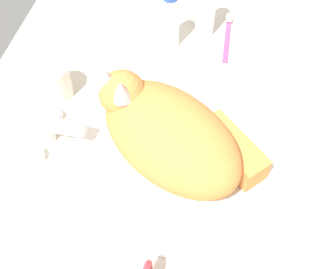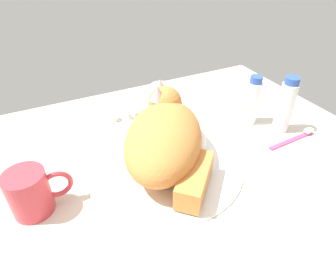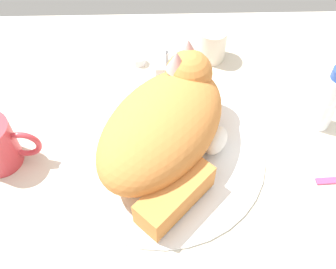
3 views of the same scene
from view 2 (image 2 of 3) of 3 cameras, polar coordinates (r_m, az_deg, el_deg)
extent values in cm
cube|color=beige|center=(68.98, -0.78, -6.82)|extent=(110.00, 82.50, 3.00)
cylinder|color=white|center=(67.67, -0.80, -5.57)|extent=(36.61, 36.61, 0.97)
cylinder|color=silver|center=(84.95, -7.76, 4.57)|extent=(3.60, 3.60, 3.65)
cube|color=silver|center=(80.19, -6.92, 4.99)|extent=(2.00, 8.13, 2.00)
cylinder|color=silver|center=(84.35, -10.68, 3.28)|extent=(2.80, 2.80, 1.80)
cylinder|color=silver|center=(86.73, -4.82, 4.77)|extent=(2.80, 2.80, 1.80)
ellipsoid|color=#D17F3D|center=(63.52, -0.85, -1.03)|extent=(29.57, 32.53, 12.33)
sphere|color=#D17F3D|center=(70.61, -0.58, 6.28)|extent=(11.45, 11.45, 8.24)
ellipsoid|color=white|center=(70.12, -0.77, 4.31)|extent=(6.76, 6.98, 4.53)
cone|color=#DB9E9E|center=(67.56, -2.05, 8.21)|extent=(5.15, 5.15, 3.71)
cone|color=#DB9E9E|center=(70.83, -1.54, 9.56)|extent=(5.15, 5.15, 3.71)
cube|color=#D17F3D|center=(59.45, 5.30, -8.79)|extent=(13.29, 13.55, 5.13)
ellipsoid|color=white|center=(69.23, 6.30, -1.76)|extent=(6.13, 6.65, 4.62)
cylinder|color=#C63842|center=(60.91, -25.79, -10.37)|extent=(7.70, 7.70, 9.25)
torus|color=#C63842|center=(60.56, -21.12, -9.19)|extent=(6.18, 1.00, 6.18)
cylinder|color=silver|center=(88.91, -1.50, 7.68)|extent=(6.05, 6.05, 7.18)
cylinder|color=white|center=(82.94, 16.25, 5.99)|extent=(3.76, 3.76, 12.18)
cylinder|color=white|center=(83.23, 16.19, 5.63)|extent=(3.84, 3.84, 3.04)
cylinder|color=#2D51AD|center=(79.92, 17.08, 10.36)|extent=(3.20, 3.20, 1.80)
cylinder|color=white|center=(82.01, 22.14, 4.93)|extent=(4.20, 4.20, 13.58)
cylinder|color=white|center=(82.32, 22.03, 4.52)|extent=(4.28, 4.28, 3.40)
cylinder|color=#2D51AD|center=(78.75, 23.37, 9.74)|extent=(3.57, 3.57, 1.80)
cube|color=#D83F72|center=(81.43, 23.20, -0.97)|extent=(15.07, 1.93, 0.80)
cube|color=white|center=(85.65, 26.09, 0.72)|extent=(2.27, 1.55, 0.80)
camera|label=1|loc=(0.47, -70.98, 42.46)|focal=44.10mm
camera|label=3|loc=(0.26, 75.77, 48.06)|focal=42.06mm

